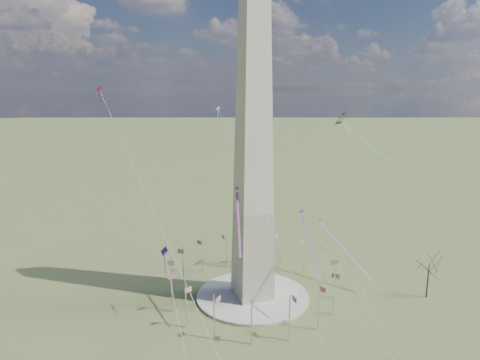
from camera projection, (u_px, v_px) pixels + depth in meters
name	position (u px, v px, depth m)	size (l,w,h in m)	color
ground	(252.00, 297.00, 137.71)	(2000.00, 2000.00, 0.00)	#596331
plaza	(252.00, 296.00, 137.62)	(36.00, 36.00, 0.80)	beige
washington_monument	(253.00, 149.00, 127.69)	(15.56, 15.56, 100.00)	beige
flagpole_ring	(253.00, 276.00, 136.19)	(54.40, 54.40, 13.00)	silver
tree_near	(429.00, 263.00, 135.28)	(9.35, 9.35, 16.37)	#4E432F
kite_delta_black	(344.00, 122.00, 142.25)	(14.31, 17.91, 15.54)	black
kite_diamond_purple	(165.00, 254.00, 123.36)	(1.81, 2.82, 8.60)	navy
kite_streamer_left	(307.00, 234.00, 127.39)	(5.78, 19.80, 13.78)	#FD2830
kite_streamer_mid	(238.00, 211.00, 121.95)	(7.50, 20.67, 14.60)	#FD2830
kite_streamer_right	(337.00, 240.00, 148.06)	(8.78, 23.20, 16.46)	#FD2830
kite_small_red	(99.00, 90.00, 135.67)	(1.73, 1.74, 5.02)	red
kite_small_white	(218.00, 110.00, 170.43)	(1.79, 1.59, 4.83)	silver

